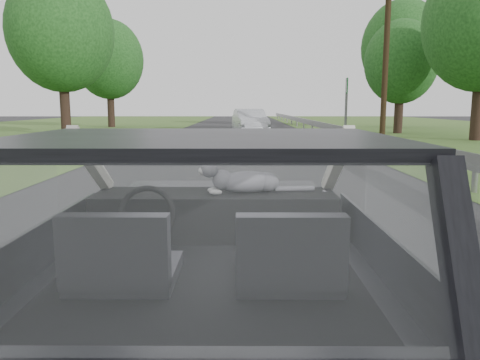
{
  "coord_description": "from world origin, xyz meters",
  "views": [
    {
      "loc": [
        0.18,
        -2.43,
        1.57
      ],
      "look_at": [
        0.16,
        0.58,
        1.09
      ],
      "focal_mm": 35.0,
      "sensor_mm": 36.0,
      "label": 1
    }
  ],
  "objects_px": {
    "subject_car": "(209,264)",
    "highway_sign": "(346,110)",
    "cat": "(247,180)",
    "utility_pole": "(386,54)",
    "other_car": "(250,122)"
  },
  "relations": [
    {
      "from": "subject_car",
      "to": "highway_sign",
      "type": "bearing_deg",
      "value": 75.56
    },
    {
      "from": "cat",
      "to": "utility_pole",
      "type": "xyz_separation_m",
      "value": [
        5.97,
        17.06,
        2.62
      ]
    },
    {
      "from": "other_car",
      "to": "highway_sign",
      "type": "relative_size",
      "value": 1.54
    },
    {
      "from": "highway_sign",
      "to": "utility_pole",
      "type": "distance_m",
      "value": 2.89
    },
    {
      "from": "subject_car",
      "to": "cat",
      "type": "distance_m",
      "value": 0.75
    },
    {
      "from": "cat",
      "to": "highway_sign",
      "type": "height_order",
      "value": "highway_sign"
    },
    {
      "from": "utility_pole",
      "to": "subject_car",
      "type": "bearing_deg",
      "value": -109.27
    },
    {
      "from": "other_car",
      "to": "utility_pole",
      "type": "relative_size",
      "value": 0.58
    },
    {
      "from": "subject_car",
      "to": "cat",
      "type": "xyz_separation_m",
      "value": [
        0.21,
        0.63,
        0.36
      ]
    },
    {
      "from": "subject_car",
      "to": "highway_sign",
      "type": "xyz_separation_m",
      "value": [
        4.83,
        18.78,
        0.67
      ]
    },
    {
      "from": "subject_car",
      "to": "cat",
      "type": "relative_size",
      "value": 7.17
    },
    {
      "from": "highway_sign",
      "to": "other_car",
      "type": "bearing_deg",
      "value": 143.88
    },
    {
      "from": "highway_sign",
      "to": "utility_pole",
      "type": "xyz_separation_m",
      "value": [
        1.35,
        -1.09,
        2.31
      ]
    },
    {
      "from": "highway_sign",
      "to": "utility_pole",
      "type": "relative_size",
      "value": 0.38
    },
    {
      "from": "subject_car",
      "to": "utility_pole",
      "type": "bearing_deg",
      "value": 70.73
    }
  ]
}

